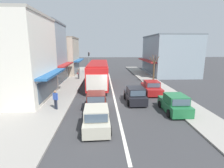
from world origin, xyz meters
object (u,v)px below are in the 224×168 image
parked_sedan_kerb_second (151,88)px  pedestrian_browsing_midblock (55,99)px  hatchback_queue_gap_filler (96,118)px  street_tree_right (154,70)px  traffic_light_downstreet (89,59)px  hatchback_adjacent_lane_trail (96,101)px  parked_hatchback_kerb_front (175,104)px  pedestrian_with_handbag_near (79,73)px  hatchback_behind_bus_mid (135,95)px  city_bus (98,72)px

parked_sedan_kerb_second → pedestrian_browsing_midblock: size_ratio=2.62×
hatchback_queue_gap_filler → street_tree_right: size_ratio=0.91×
traffic_light_downstreet → hatchback_adjacent_lane_trail: bearing=-84.2°
street_tree_right → pedestrian_browsing_midblock: 15.59m
parked_sedan_kerb_second → hatchback_adjacent_lane_trail: bearing=-141.5°
parked_hatchback_kerb_front → pedestrian_with_handbag_near: size_ratio=2.28×
hatchback_behind_bus_mid → pedestrian_with_handbag_near: bearing=120.0°
city_bus → hatchback_queue_gap_filler: 12.87m
hatchback_queue_gap_filler → street_tree_right: 16.16m
hatchback_behind_bus_mid → street_tree_right: bearing=63.6°
hatchback_queue_gap_filler → parked_hatchback_kerb_front: same height
pedestrian_with_handbag_near → hatchback_adjacent_lane_trail: bearing=-76.5°
hatchback_behind_bus_mid → pedestrian_browsing_midblock: size_ratio=2.29×
hatchback_behind_bus_mid → traffic_light_downstreet: (-5.78, 18.66, 2.15)m
hatchback_behind_bus_mid → hatchback_queue_gap_filler: 6.41m
parked_sedan_kerb_second → pedestrian_browsing_midblock: pedestrian_browsing_midblock is taller
pedestrian_with_handbag_near → pedestrian_browsing_midblock: bearing=-90.3°
parked_sedan_kerb_second → street_tree_right: bearing=71.6°
city_bus → parked_hatchback_kerb_front: size_ratio=2.92×
parked_hatchback_kerb_front → pedestrian_browsing_midblock: pedestrian_browsing_midblock is taller
pedestrian_with_handbag_near → traffic_light_downstreet: bearing=79.1°
street_tree_right → parked_hatchback_kerb_front: bearing=-97.8°
hatchback_behind_bus_mid → hatchback_queue_gap_filler: (-3.56, -5.33, 0.00)m
street_tree_right → parked_sedan_kerb_second: bearing=-108.4°
hatchback_adjacent_lane_trail → hatchback_queue_gap_filler: 3.63m
hatchback_queue_gap_filler → pedestrian_with_handbag_near: pedestrian_with_handbag_near is taller
parked_hatchback_kerb_front → hatchback_queue_gap_filler: bearing=-157.7°
city_bus → pedestrian_browsing_midblock: bearing=-110.0°
parked_sedan_kerb_second → street_tree_right: size_ratio=1.04×
hatchback_queue_gap_filler → pedestrian_with_handbag_near: bearing=101.2°
parked_hatchback_kerb_front → traffic_light_downstreet: size_ratio=0.89×
parked_sedan_kerb_second → city_bus: bearing=145.6°
traffic_light_downstreet → street_tree_right: size_ratio=1.02×
hatchback_behind_bus_mid → hatchback_adjacent_lane_trail: (-3.69, -1.70, 0.00)m
hatchback_adjacent_lane_trail → parked_hatchback_kerb_front: same height
hatchback_queue_gap_filler → hatchback_adjacent_lane_trail: bearing=92.1°
hatchback_behind_bus_mid → parked_hatchback_kerb_front: size_ratio=1.00×
parked_hatchback_kerb_front → parked_sedan_kerb_second: size_ratio=0.87×
parked_hatchback_kerb_front → pedestrian_with_handbag_near: pedestrian_with_handbag_near is taller
traffic_light_downstreet → street_tree_right: (10.11, -9.94, -0.93)m
city_bus → traffic_light_downstreet: 11.41m
hatchback_adjacent_lane_trail → hatchback_queue_gap_filler: size_ratio=1.00×
hatchback_behind_bus_mid → hatchback_adjacent_lane_trail: size_ratio=1.00×
city_bus → parked_hatchback_kerb_front: 12.15m
city_bus → hatchback_queue_gap_filler: size_ratio=2.91×
hatchback_queue_gap_filler → street_tree_right: bearing=60.7°
hatchback_behind_bus_mid → hatchback_queue_gap_filler: bearing=-123.7°
hatchback_queue_gap_filler → city_bus: bearing=90.6°
hatchback_behind_bus_mid → traffic_light_downstreet: traffic_light_downstreet is taller
street_tree_right → pedestrian_browsing_midblock: bearing=-137.2°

